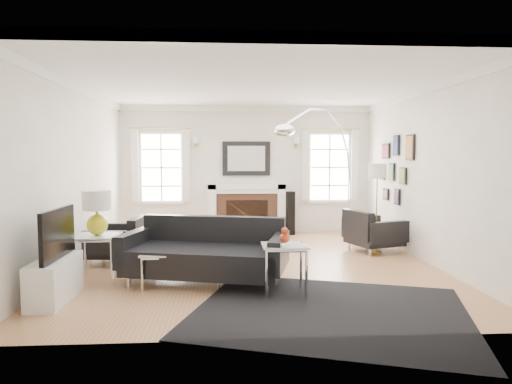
{
  "coord_description": "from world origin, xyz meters",
  "views": [
    {
      "loc": [
        -0.43,
        -7.08,
        1.69
      ],
      "look_at": [
        0.04,
        0.3,
        1.12
      ],
      "focal_mm": 32.0,
      "sensor_mm": 36.0,
      "label": 1
    }
  ],
  "objects": [
    {
      "name": "orange_vase",
      "position": [
        0.27,
        -1.6,
        0.72
      ],
      "size": [
        0.12,
        0.12,
        0.19
      ],
      "color": "#B12E16",
      "rests_on": "nesting_table"
    },
    {
      "name": "floor",
      "position": [
        0.0,
        0.0,
        0.0
      ],
      "size": [
        6.0,
        6.0,
        0.0
      ],
      "primitive_type": "plane",
      "color": "#A97347",
      "rests_on": "ground"
    },
    {
      "name": "armchair_right",
      "position": [
        2.14,
        0.82,
        0.34
      ],
      "size": [
        1.05,
        1.11,
        0.61
      ],
      "color": "black",
      "rests_on": "floor"
    },
    {
      "name": "window_left",
      "position": [
        -1.85,
        2.95,
        1.46
      ],
      "size": [
        1.24,
        0.15,
        1.62
      ],
      "color": "white",
      "rests_on": "back_wall"
    },
    {
      "name": "ceiling",
      "position": [
        0.0,
        0.0,
        2.8
      ],
      "size": [
        5.5,
        6.0,
        0.02
      ],
      "primitive_type": "cube",
      "color": "white",
      "rests_on": "back_wall"
    },
    {
      "name": "speaker_tower",
      "position": [
        0.92,
        2.65,
        0.47
      ],
      "size": [
        0.24,
        0.24,
        0.94
      ],
      "primitive_type": "cube",
      "rotation": [
        0.0,
        0.0,
        0.38
      ],
      "color": "black",
      "rests_on": "floor"
    },
    {
      "name": "mantel_mirror",
      "position": [
        0.0,
        2.95,
        1.65
      ],
      "size": [
        1.05,
        0.07,
        0.75
      ],
      "color": "black",
      "rests_on": "back_wall"
    },
    {
      "name": "front_wall",
      "position": [
        0.0,
        -3.0,
        1.4
      ],
      "size": [
        5.5,
        0.04,
        2.8
      ],
      "primitive_type": "cube",
      "color": "white",
      "rests_on": "floor"
    },
    {
      "name": "left_wall",
      "position": [
        -2.75,
        0.0,
        1.4
      ],
      "size": [
        0.04,
        6.0,
        2.8
      ],
      "primitive_type": "cube",
      "color": "white",
      "rests_on": "floor"
    },
    {
      "name": "window_right",
      "position": [
        1.85,
        2.95,
        1.46
      ],
      "size": [
        1.24,
        0.15,
        1.62
      ],
      "color": "white",
      "rests_on": "back_wall"
    },
    {
      "name": "tv_unit",
      "position": [
        -2.44,
        -1.7,
        0.33
      ],
      "size": [
        0.35,
        1.0,
        1.09
      ],
      "color": "white",
      "rests_on": "floor"
    },
    {
      "name": "coffee_table",
      "position": [
        -1.02,
        -0.94,
        0.42
      ],
      "size": [
        1.03,
        1.03,
        0.46
      ],
      "color": "silver",
      "rests_on": "floor"
    },
    {
      "name": "stick_floor_lamp",
      "position": [
        2.2,
        0.74,
        1.36
      ],
      "size": [
        0.32,
        0.32,
        1.57
      ],
      "color": "#B0993D",
      "rests_on": "floor"
    },
    {
      "name": "right_wall",
      "position": [
        2.75,
        0.0,
        1.4
      ],
      "size": [
        0.04,
        6.0,
        2.8
      ],
      "primitive_type": "cube",
      "color": "white",
      "rests_on": "floor"
    },
    {
      "name": "gallery_wall",
      "position": [
        2.72,
        1.3,
        1.53
      ],
      "size": [
        0.04,
        1.73,
        1.29
      ],
      "color": "black",
      "rests_on": "right_wall"
    },
    {
      "name": "sofa",
      "position": [
        -0.71,
        -0.99,
        0.38
      ],
      "size": [
        2.33,
        1.48,
        0.7
      ],
      "color": "black",
      "rests_on": "floor"
    },
    {
      "name": "arc_floor_lamp",
      "position": [
        1.39,
        1.76,
        1.48
      ],
      "size": [
        1.93,
        1.79,
        2.73
      ],
      "color": "silver",
      "rests_on": "floor"
    },
    {
      "name": "nesting_table",
      "position": [
        0.27,
        -1.6,
        0.49
      ],
      "size": [
        0.56,
        0.47,
        0.61
      ],
      "color": "silver",
      "rests_on": "floor"
    },
    {
      "name": "back_wall",
      "position": [
        0.0,
        3.0,
        1.4
      ],
      "size": [
        5.5,
        0.04,
        2.8
      ],
      "primitive_type": "cube",
      "color": "white",
      "rests_on": "floor"
    },
    {
      "name": "fireplace",
      "position": [
        0.0,
        2.79,
        0.54
      ],
      "size": [
        1.7,
        0.69,
        1.11
      ],
      "color": "white",
      "rests_on": "floor"
    },
    {
      "name": "crown_molding",
      "position": [
        0.0,
        0.0,
        2.74
      ],
      "size": [
        5.5,
        6.0,
        0.12
      ],
      "primitive_type": "cube",
      "color": "white",
      "rests_on": "back_wall"
    },
    {
      "name": "gourd_lamp",
      "position": [
        -2.2,
        -0.8,
        0.97
      ],
      "size": [
        0.38,
        0.38,
        0.61
      ],
      "color": "gold",
      "rests_on": "side_table_left"
    },
    {
      "name": "armchair_left",
      "position": [
        -2.14,
        0.24,
        0.34
      ],
      "size": [
        0.86,
        0.94,
        0.6
      ],
      "color": "black",
      "rests_on": "floor"
    },
    {
      "name": "area_rug",
      "position": [
        0.69,
        -2.29,
        0.01
      ],
      "size": [
        3.5,
        3.19,
        0.01
      ],
      "primitive_type": "cube",
      "rotation": [
        0.0,
        0.0,
        -0.31
      ],
      "color": "black",
      "rests_on": "floor"
    },
    {
      "name": "side_table_left",
      "position": [
        -2.2,
        -0.8,
        0.51
      ],
      "size": [
        0.57,
        0.57,
        0.62
      ],
      "color": "silver",
      "rests_on": "floor"
    }
  ]
}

